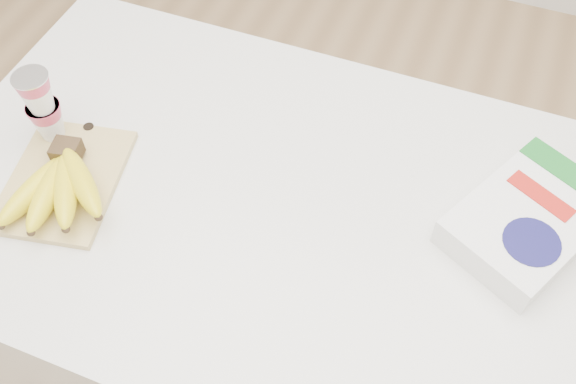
% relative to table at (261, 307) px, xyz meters
% --- Properties ---
extents(table, '(1.18, 0.79, 0.89)m').
position_rel_table_xyz_m(table, '(0.00, 0.00, 0.00)').
color(table, silver).
rests_on(table, ground).
extents(cutting_board, '(0.24, 0.29, 0.01)m').
position_rel_table_xyz_m(cutting_board, '(-0.33, -0.10, 0.45)').
color(cutting_board, tan).
rests_on(cutting_board, table).
extents(bananas, '(0.19, 0.21, 0.07)m').
position_rel_table_xyz_m(bananas, '(-0.31, -0.13, 0.49)').
color(bananas, '#382816').
rests_on(bananas, cutting_board).
extents(yogurt_stack, '(0.07, 0.07, 0.15)m').
position_rel_table_xyz_m(yogurt_stack, '(-0.40, -0.02, 0.54)').
color(yogurt_stack, white).
rests_on(yogurt_stack, cutting_board).
extents(cereal_box, '(0.29, 0.33, 0.06)m').
position_rel_table_xyz_m(cereal_box, '(0.46, 0.10, 0.47)').
color(cereal_box, white).
rests_on(cereal_box, table).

